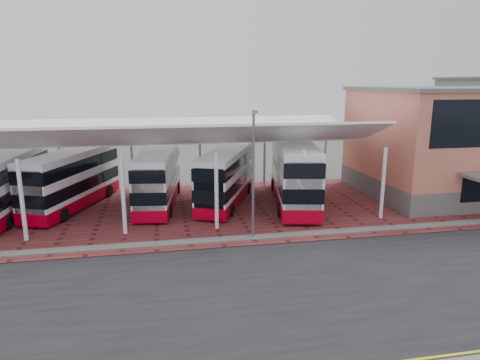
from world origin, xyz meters
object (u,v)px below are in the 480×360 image
(terminal, at_px, (469,141))
(bus_3, at_px, (158,178))
(bus_2, at_px, (72,180))
(bus_1, at_px, (8,185))
(bus_5, at_px, (294,173))
(bus_4, at_px, (226,177))

(terminal, relative_size, bus_3, 1.69)
(terminal, xyz_separation_m, bus_2, (-33.36, 1.55, -2.39))
(bus_1, height_order, bus_5, bus_5)
(bus_1, height_order, bus_3, bus_1)
(bus_5, bearing_deg, bus_3, -177.15)
(bus_5, bearing_deg, bus_4, -179.13)
(bus_1, distance_m, bus_5, 21.64)
(bus_2, xyz_separation_m, bus_5, (17.29, -2.06, 0.28))
(terminal, relative_size, bus_2, 1.68)
(terminal, height_order, bus_1, terminal)
(bus_3, distance_m, bus_5, 10.83)
(bus_4, bearing_deg, bus_1, -157.42)
(bus_1, relative_size, bus_5, 0.90)
(bus_2, bearing_deg, bus_4, 15.35)
(terminal, bearing_deg, bus_3, 177.64)
(terminal, distance_m, bus_2, 33.48)
(terminal, relative_size, bus_4, 1.74)
(terminal, xyz_separation_m, bus_3, (-26.78, 1.10, -2.42))
(bus_2, relative_size, bus_3, 1.01)
(bus_1, height_order, bus_2, bus_1)
(bus_2, height_order, bus_5, bus_5)
(terminal, bearing_deg, bus_4, 178.71)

